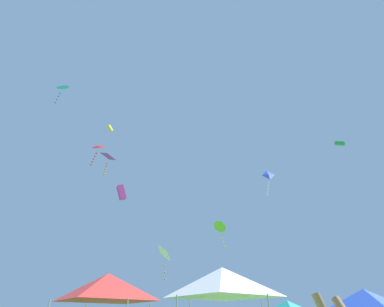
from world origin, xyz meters
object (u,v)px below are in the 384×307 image
Objects in this scene: canopy_tent_white at (223,282)px; kite_green_box at (340,143)px; kite_lime_delta at (220,227)px; kite_yellow_box at (110,128)px; canopy_tent_blue at (366,299)px; kite_red_delta at (98,147)px; canopy_tent_red at (107,287)px; kite_white_diamond at (165,254)px; kite_cyan_delta at (62,87)px; kite_magenta_box at (121,192)px; kite_purple_diamond at (108,157)px; kite_blue_diamond at (268,176)px.

kite_green_box is at bearing 51.00° from canopy_tent_white.
kite_yellow_box is at bearing 174.16° from kite_lime_delta.
kite_red_delta reaches higher than canopy_tent_blue.
canopy_tent_red is 21.53m from kite_red_delta.
kite_cyan_delta is at bearing -119.39° from kite_white_diamond.
canopy_tent_white is 3.69× the size of kite_green_box.
kite_magenta_box is (-4.06, 9.83, 8.68)m from canopy_tent_red.
kite_cyan_delta is (-11.19, 1.33, 13.59)m from canopy_tent_white.
canopy_tent_white is 20.15m from kite_lime_delta.
kite_red_delta reaches higher than kite_cyan_delta.
canopy_tent_red is 2.66× the size of kite_magenta_box.
kite_red_delta is 26.88m from kite_green_box.
canopy_tent_red is 1.44× the size of kite_purple_diamond.
kite_white_diamond reaches higher than canopy_tent_white.
kite_yellow_box is (-15.82, 1.62, 16.08)m from kite_lime_delta.
kite_red_delta is at bearing 160.32° from canopy_tent_blue.
kite_blue_diamond is (12.61, -2.33, -0.37)m from kite_magenta_box.
kite_lime_delta is 1.12× the size of kite_purple_diamond.
canopy_tent_blue is 1.59× the size of kite_blue_diamond.
kite_white_diamond is 24.61m from kite_yellow_box.
kite_red_delta is (-8.56, 12.40, 15.39)m from canopy_tent_red.
canopy_tent_blue is (12.20, 4.98, -0.29)m from canopy_tent_red.
kite_cyan_delta reaches higher than canopy_tent_white.
kite_white_diamond is (-12.51, 6.91, 3.98)m from canopy_tent_blue.
kite_white_diamond is 1.31× the size of kite_blue_diamond.
canopy_tent_blue is 14.83m from kite_white_diamond.
kite_yellow_box reaches higher than kite_purple_diamond.
kite_cyan_delta reaches higher than kite_purple_diamond.
canopy_tent_blue is at bearing -28.92° from kite_white_diamond.
kite_cyan_delta reaches higher than canopy_tent_red.
kite_yellow_box is at bearing 147.51° from kite_blue_diamond.
kite_yellow_box is at bearing 172.08° from kite_green_box.
kite_yellow_box is at bearing 118.65° from kite_purple_diamond.
kite_cyan_delta is 0.85× the size of kite_blue_diamond.
kite_white_diamond is 1.07× the size of kite_purple_diamond.
kite_lime_delta is 14.25m from kite_purple_diamond.
kite_purple_diamond reaches higher than canopy_tent_blue.
kite_red_delta is (-8.25, 0.51, 11.70)m from kite_white_diamond.
kite_purple_diamond is 16.82m from kite_yellow_box.
kite_red_delta reaches higher than kite_blue_diamond.
canopy_tent_white is 1.33× the size of kite_lime_delta.
canopy_tent_blue is 19.20m from kite_magenta_box.
kite_cyan_delta is at bearing -148.61° from kite_green_box.
kite_magenta_box is at bearing 163.37° from canopy_tent_blue.
kite_magenta_box is at bearing -151.35° from kite_white_diamond.
kite_yellow_box is at bearing 125.71° from kite_magenta_box.
kite_white_diamond is at bearing 22.72° from kite_purple_diamond.
kite_purple_diamond reaches higher than kite_magenta_box.
kite_yellow_box reaches higher than canopy_tent_blue.
kite_green_box is (26.61, 3.83, 0.49)m from kite_red_delta.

